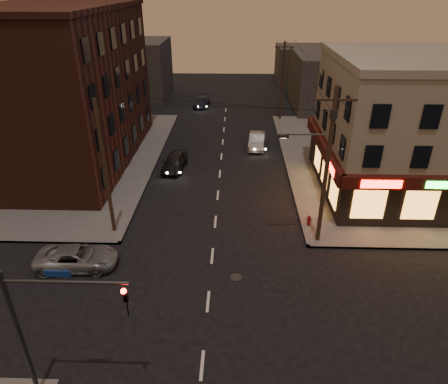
{
  "coord_description": "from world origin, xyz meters",
  "views": [
    {
      "loc": [
        1.33,
        -16.04,
        15.05
      ],
      "look_at": [
        0.66,
        6.47,
        3.2
      ],
      "focal_mm": 32.0,
      "sensor_mm": 36.0,
      "label": 1
    }
  ],
  "objects_px": {
    "sedan_near": "(174,162)",
    "suv_cross": "(77,258)",
    "sedan_far": "(202,102)",
    "fire_hydrant": "(309,220)",
    "sedan_mid": "(257,140)"
  },
  "relations": [
    {
      "from": "sedan_far",
      "to": "suv_cross",
      "type": "bearing_deg",
      "value": -90.81
    },
    {
      "from": "suv_cross",
      "to": "sedan_far",
      "type": "height_order",
      "value": "suv_cross"
    },
    {
      "from": "suv_cross",
      "to": "sedan_near",
      "type": "relative_size",
      "value": 1.08
    },
    {
      "from": "sedan_mid",
      "to": "sedan_far",
      "type": "relative_size",
      "value": 1.0
    },
    {
      "from": "fire_hydrant",
      "to": "sedan_far",
      "type": "bearing_deg",
      "value": 108.09
    },
    {
      "from": "suv_cross",
      "to": "sedan_near",
      "type": "bearing_deg",
      "value": -18.63
    },
    {
      "from": "sedan_far",
      "to": "fire_hydrant",
      "type": "height_order",
      "value": "sedan_far"
    },
    {
      "from": "suv_cross",
      "to": "fire_hydrant",
      "type": "height_order",
      "value": "suv_cross"
    },
    {
      "from": "sedan_near",
      "to": "sedan_far",
      "type": "bearing_deg",
      "value": 93.3
    },
    {
      "from": "suv_cross",
      "to": "sedan_near",
      "type": "height_order",
      "value": "sedan_near"
    },
    {
      "from": "sedan_near",
      "to": "sedan_far",
      "type": "distance_m",
      "value": 20.64
    },
    {
      "from": "sedan_near",
      "to": "sedan_far",
      "type": "relative_size",
      "value": 0.99
    },
    {
      "from": "suv_cross",
      "to": "sedan_far",
      "type": "xyz_separation_m",
      "value": [
        4.64,
        34.78,
        -0.02
      ]
    },
    {
      "from": "sedan_near",
      "to": "suv_cross",
      "type": "bearing_deg",
      "value": -99.5
    },
    {
      "from": "sedan_near",
      "to": "fire_hydrant",
      "type": "distance_m",
      "value": 14.14
    }
  ]
}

